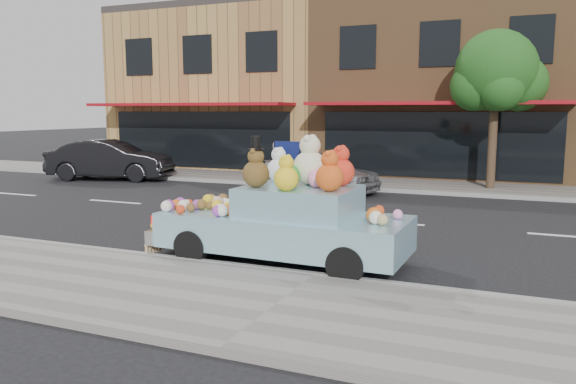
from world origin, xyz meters
The scene contains 11 objects.
ground centered at (0.00, 0.00, 0.00)m, with size 120.00×120.00×0.00m, color black.
near_sidewalk centered at (0.00, -6.50, 0.06)m, with size 60.00×3.00×0.12m, color gray.
far_sidewalk centered at (0.00, 6.50, 0.06)m, with size 60.00×3.00×0.12m, color gray.
near_kerb centered at (0.00, -5.00, 0.07)m, with size 60.00×0.12×0.13m, color gray.
far_kerb centered at (0.00, 5.00, 0.07)m, with size 60.00×0.12×0.13m, color gray.
storefront_left centered at (-10.00, 11.97, 3.64)m, with size 10.00×9.80×7.30m.
storefront_mid centered at (0.00, 11.97, 3.64)m, with size 10.00×9.80×7.30m.
street_tree centered at (2.03, 6.55, 3.69)m, with size 3.00×2.70×5.22m.
car_silver centered at (-3.13, 4.20, 0.69)m, with size 1.62×4.03×1.37m, color #AEAEB3.
car_dark centered at (-11.72, 4.27, 0.77)m, with size 1.62×4.65×1.53m, color black.
art_car centered at (-0.86, -4.16, 0.80)m, with size 4.53×1.88×2.23m.
Camera 1 is at (2.86, -12.99, 2.63)m, focal length 35.00 mm.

